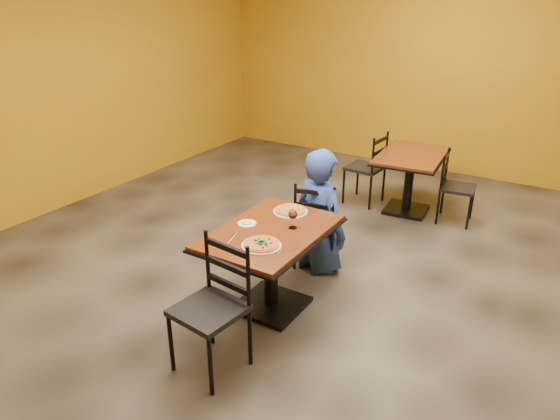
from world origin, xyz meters
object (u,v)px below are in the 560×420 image
Objects in this scene: table_second at (410,170)px; pizza_far at (290,210)px; chair_second_right at (458,188)px; chair_main_far at (317,222)px; plate_main at (261,245)px; plate_far at (290,211)px; table_main at (271,251)px; pizza_main at (261,244)px; wine_glass at (293,218)px; chair_second_left at (365,168)px; chair_main_near at (209,311)px; diner at (321,210)px; side_plate at (247,224)px.

pizza_far is at bearing -98.98° from table_second.
chair_second_right is 3.04× the size of pizza_far.
chair_main_far is 2.93× the size of plate_main.
chair_main_far is 3.24× the size of pizza_far.
plate_main is 1.00× the size of plate_far.
table_main is 0.36m from pizza_main.
wine_glass reaches higher than table_main.
table_second is at bearing 94.30° from chair_second_left.
chair_main_near reaches higher than chair_second_right.
chair_second_left is 3.00m from plate_main.
diner is at bearing 127.48° from chair_main_far.
chair_second_right is 3.09m from pizza_main.
diner is 7.70× the size of side_plate.
diner is at bearing 88.66° from table_main.
wine_glass reaches higher than plate_main.
table_main is 0.31m from side_plate.
pizza_main is (0.13, -1.20, 0.32)m from chair_main_far.
table_main is 1.25× the size of chair_main_near.
diner reaches higher than table_main.
chair_main_near is 1.33m from plate_far.
chair_main_far is at bearing 78.00° from side_plate.
plate_far is (-0.36, -2.27, 0.20)m from table_second.
wine_glass is (0.18, -0.28, 0.08)m from plate_far.
pizza_main is 0.70m from plate_far.
pizza_far is at bearing 101.93° from plate_main.
table_second is 2.98m from pizza_main.
table_second is at bearing 85.86° from plate_main.
wine_glass reaches higher than pizza_far.
chair_second_left is 3.02× the size of plate_far.
diner reaches higher than chair_main_far.
plate_far is (-0.05, 0.41, 0.20)m from table_main.
pizza_main is at bearing -39.54° from side_plate.
chair_main_far is at bearing -17.93° from diner.
chair_second_right is (0.90, 2.68, -0.13)m from table_main.
diner reaches higher than chair_second_left.
chair_main_near is at bearing -94.17° from pizza_main.
wine_glass is at bearing 13.54° from chair_second_left.
table_second is 1.20× the size of chair_main_near.
chair_second_right reaches higher than plate_far.
side_plate is (-0.23, -0.01, 0.20)m from table_main.
diner reaches higher than side_plate.
chair_second_right is at bearing 67.35° from plate_far.
chair_second_left is 3.00m from pizza_main.
plate_main is 0.70m from plate_far.
plate_main is 0.02m from pizza_main.
table_second is 0.96× the size of diner.
plate_main is (0.38, -2.96, 0.29)m from chair_second_left.
chair_main_near is at bearing -94.71° from wine_glass.
plate_main is at bearing 111.83° from diner.
chair_second_left reaches higher than table_main.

